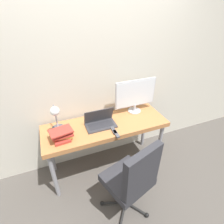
# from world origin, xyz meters

# --- Properties ---
(ground_plane) EXTENTS (12.00, 12.00, 0.00)m
(ground_plane) POSITION_xyz_m (0.00, 0.00, 0.00)
(ground_plane) COLOR #514C47
(wall_back) EXTENTS (8.00, 0.05, 2.60)m
(wall_back) POSITION_xyz_m (0.00, 0.62, 1.30)
(wall_back) COLOR beige
(wall_back) RESTS_ON ground_plane
(desk) EXTENTS (1.58, 0.55, 0.77)m
(desk) POSITION_xyz_m (0.00, 0.28, 0.70)
(desk) COLOR #B77542
(desk) RESTS_ON ground_plane
(laptop) EXTENTS (0.37, 0.21, 0.22)m
(laptop) POSITION_xyz_m (-0.07, 0.28, 0.82)
(laptop) COLOR #38383D
(laptop) RESTS_ON desk
(monitor) EXTENTS (0.58, 0.18, 0.47)m
(monitor) POSITION_xyz_m (0.49, 0.42, 1.03)
(monitor) COLOR #B7B7BC
(monitor) RESTS_ON desk
(desk_lamp) EXTENTS (0.14, 0.27, 0.38)m
(desk_lamp) POSITION_xyz_m (-0.57, 0.30, 1.03)
(desk_lamp) COLOR #4C4C51
(desk_lamp) RESTS_ON desk
(office_chair) EXTENTS (0.59, 0.59, 1.01)m
(office_chair) POSITION_xyz_m (0.04, -0.43, 0.56)
(office_chair) COLOR black
(office_chair) RESTS_ON ground_plane
(book_stack) EXTENTS (0.27, 0.21, 0.13)m
(book_stack) POSITION_xyz_m (-0.55, 0.19, 0.84)
(book_stack) COLOR #B2382D
(book_stack) RESTS_ON desk
(tv_remote) EXTENTS (0.04, 0.13, 0.02)m
(tv_remote) POSITION_xyz_m (0.05, 0.03, 0.78)
(tv_remote) COLOR #4C4C51
(tv_remote) RESTS_ON desk
(media_remote) EXTENTS (0.05, 0.15, 0.02)m
(media_remote) POSITION_xyz_m (0.04, 0.11, 0.78)
(media_remote) COLOR #4C4C51
(media_remote) RESTS_ON desk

